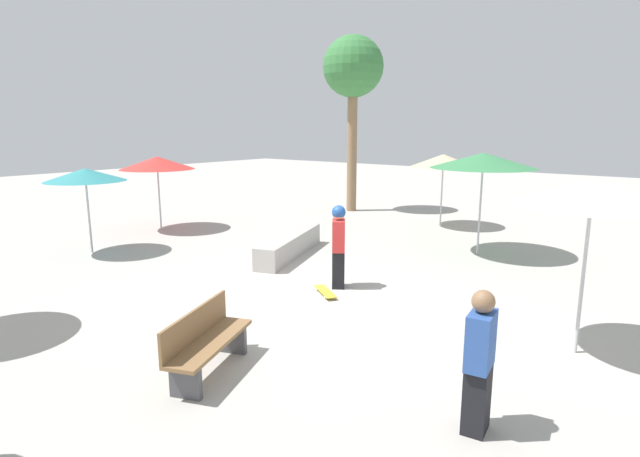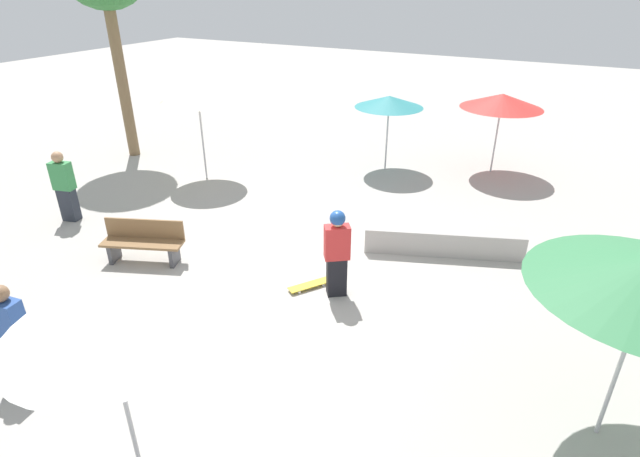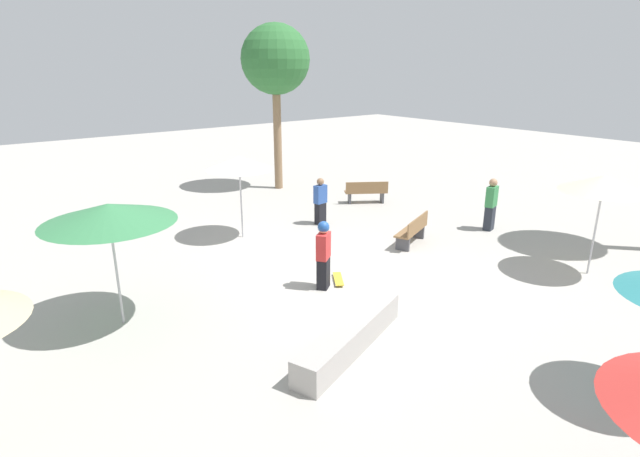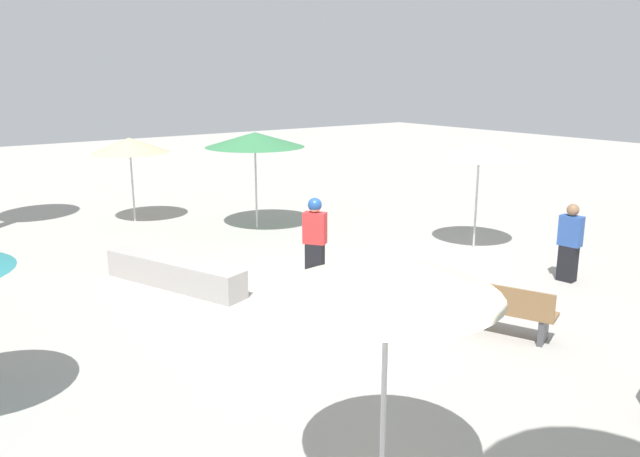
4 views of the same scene
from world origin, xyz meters
name	(u,v)px [view 2 (image 2 of 4)]	position (x,y,z in m)	size (l,w,h in m)	color
ground_plane	(292,277)	(0.00, 0.00, 0.00)	(60.00, 60.00, 0.00)	#ADA8A0
skater_main	(337,251)	(0.99, -0.10, 0.89)	(0.50, 0.45, 1.65)	black
skateboard	(309,285)	(0.48, -0.17, 0.06)	(0.61, 0.77, 0.07)	gold
concrete_ledge	(443,240)	(2.27, 2.30, 0.26)	(3.18, 1.61, 0.53)	#A8A39E
bench_near	(144,242)	(-2.91, -0.83, 0.43)	(1.65, 1.00, 0.85)	#47474C
shade_umbrella_white	(104,316)	(0.67, -4.47, 2.28)	(1.97, 1.97, 2.48)	#B7B7BC
shade_umbrella_red	(502,101)	(2.24, 7.61, 2.06)	(2.24, 2.24, 2.25)	#B7B7BC
shade_umbrella_teal	(389,102)	(-0.60, 6.45, 1.97)	(1.93, 1.93, 2.13)	#B7B7BC
shade_umbrella_cream	(198,95)	(-4.79, 3.35, 2.32)	(1.99, 1.99, 2.52)	#B7B7BC
bystander_watching	(14,333)	(-2.01, -4.04, 0.77)	(0.45, 0.29, 1.54)	black
bystander_far	(65,187)	(-5.85, -0.25, 0.83)	(0.50, 0.36, 1.66)	#282D38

